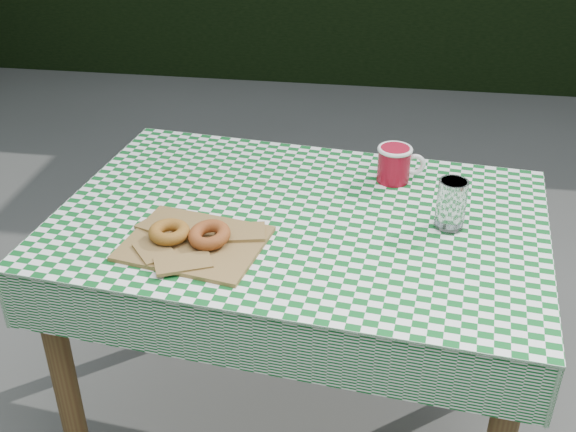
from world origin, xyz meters
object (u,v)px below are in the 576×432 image
object	(u,v)px
paper_bag	(194,242)
drinking_glass	(451,205)
coffee_mug	(394,164)
table	(298,337)

from	to	relation	value
paper_bag	drinking_glass	world-z (taller)	drinking_glass
coffee_mug	drinking_glass	xyz separation A→B (m)	(0.13, -0.22, 0.01)
table	paper_bag	bearing A→B (deg)	-136.48
drinking_glass	coffee_mug	bearing A→B (deg)	121.36
table	coffee_mug	world-z (taller)	coffee_mug
table	drinking_glass	size ratio (longest dim) A/B	9.35
table	drinking_glass	bearing A→B (deg)	5.89
paper_bag	coffee_mug	xyz separation A→B (m)	(0.44, 0.38, 0.04)
paper_bag	table	bearing A→B (deg)	37.18
paper_bag	coffee_mug	distance (m)	0.58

